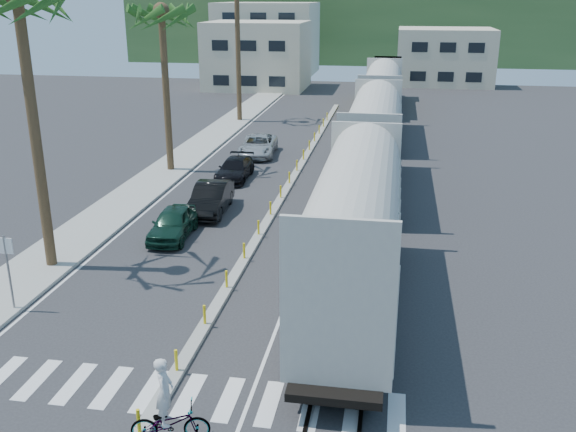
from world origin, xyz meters
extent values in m
plane|color=#28282B|center=(0.00, 0.00, 0.00)|extent=(140.00, 140.00, 0.00)
cube|color=gray|center=(-8.50, 25.00, 0.07)|extent=(3.00, 90.00, 0.15)
cube|color=black|center=(4.28, 28.00, 0.03)|extent=(0.12, 100.00, 0.06)
cube|color=black|center=(5.72, 28.00, 0.03)|extent=(0.12, 100.00, 0.06)
cube|color=gray|center=(0.00, 20.00, 0.07)|extent=(0.45, 60.00, 0.15)
cylinder|color=yellow|center=(0.00, -4.00, 0.50)|extent=(0.10, 0.10, 0.70)
cylinder|color=yellow|center=(0.00, -1.00, 0.50)|extent=(0.10, 0.10, 0.70)
cylinder|color=yellow|center=(0.00, 2.00, 0.50)|extent=(0.10, 0.10, 0.70)
cylinder|color=yellow|center=(0.00, 5.00, 0.50)|extent=(0.10, 0.10, 0.70)
cylinder|color=yellow|center=(0.00, 8.00, 0.50)|extent=(0.10, 0.10, 0.70)
cylinder|color=yellow|center=(0.00, 11.00, 0.50)|extent=(0.10, 0.10, 0.70)
cylinder|color=yellow|center=(0.00, 14.00, 0.50)|extent=(0.10, 0.10, 0.70)
cylinder|color=yellow|center=(0.00, 17.00, 0.50)|extent=(0.10, 0.10, 0.70)
cylinder|color=yellow|center=(0.00, 20.00, 0.50)|extent=(0.10, 0.10, 0.70)
cylinder|color=yellow|center=(0.00, 23.00, 0.50)|extent=(0.10, 0.10, 0.70)
cylinder|color=yellow|center=(0.00, 26.00, 0.50)|extent=(0.10, 0.10, 0.70)
cylinder|color=yellow|center=(0.00, 29.00, 0.50)|extent=(0.10, 0.10, 0.70)
cylinder|color=yellow|center=(0.00, 32.00, 0.50)|extent=(0.10, 0.10, 0.70)
cylinder|color=yellow|center=(0.00, 35.00, 0.50)|extent=(0.10, 0.10, 0.70)
cylinder|color=yellow|center=(0.00, 38.00, 0.50)|extent=(0.10, 0.10, 0.70)
cylinder|color=yellow|center=(0.00, 41.00, 0.50)|extent=(0.10, 0.10, 0.70)
cube|color=silver|center=(0.00, -2.00, 0.01)|extent=(14.00, 2.20, 0.01)
cube|color=silver|center=(-6.80, 25.00, 0.00)|extent=(0.12, 90.00, 0.01)
cube|color=silver|center=(2.50, 25.00, 0.00)|extent=(0.12, 90.00, 0.01)
cube|color=beige|center=(5.00, 4.07, 2.70)|extent=(3.00, 12.88, 3.40)
cylinder|color=beige|center=(5.00, 4.07, 4.40)|extent=(2.90, 12.58, 2.90)
cube|color=black|center=(5.00, 4.07, 0.50)|extent=(2.60, 12.88, 1.00)
cube|color=beige|center=(5.00, 19.07, 2.70)|extent=(3.00, 12.88, 3.40)
cylinder|color=beige|center=(5.00, 19.07, 4.40)|extent=(2.90, 12.58, 2.90)
cube|color=black|center=(5.00, 19.07, 0.50)|extent=(2.60, 12.88, 1.00)
cube|color=beige|center=(5.00, 34.07, 2.70)|extent=(3.00, 12.88, 3.40)
cylinder|color=beige|center=(5.00, 34.07, 4.40)|extent=(2.90, 12.58, 2.90)
cube|color=black|center=(5.00, 34.07, 0.50)|extent=(2.60, 12.88, 1.00)
cube|color=#4C4C4F|center=(5.00, 50.07, 1.05)|extent=(3.00, 17.00, 0.50)
cube|color=gold|center=(5.00, 49.07, 2.60)|extent=(2.70, 12.24, 2.60)
cube|color=gold|center=(5.00, 55.85, 2.90)|extent=(3.00, 3.74, 3.20)
cube|color=black|center=(5.00, 50.07, 0.45)|extent=(2.60, 13.60, 0.90)
cylinder|color=brown|center=(-8.00, 6.00, 5.50)|extent=(0.44, 0.44, 11.00)
cylinder|color=brown|center=(-8.30, 22.00, 5.00)|extent=(0.44, 0.44, 10.00)
sphere|color=#2A591B|center=(-8.30, 22.00, 10.15)|extent=(3.20, 3.20, 3.20)
cylinder|color=brown|center=(-8.00, 40.00, 6.00)|extent=(0.44, 0.44, 12.00)
cylinder|color=slate|center=(-7.30, 2.00, 1.50)|extent=(0.08, 0.08, 3.00)
cube|color=silver|center=(-7.30, 2.00, 2.60)|extent=(0.60, 0.04, 0.60)
cube|color=beige|center=(-11.00, 62.00, 4.00)|extent=(12.00, 10.00, 8.00)
cube|color=beige|center=(-13.00, 78.00, 5.00)|extent=(14.00, 12.00, 10.00)
cube|color=beige|center=(12.00, 70.00, 3.50)|extent=(12.00, 10.00, 7.00)
cube|color=#385628|center=(0.00, 100.00, 6.00)|extent=(80.00, 20.00, 12.00)
imported|color=#0F2F22|center=(-4.02, 10.27, 0.73)|extent=(2.14, 4.43, 1.45)
imported|color=black|center=(-3.29, 14.24, 0.79)|extent=(2.24, 4.99, 1.58)
imported|color=black|center=(-3.62, 20.79, 0.66)|extent=(1.97, 4.61, 1.32)
imported|color=#B6B9BC|center=(-3.52, 27.31, 0.73)|extent=(3.26, 5.64, 1.46)
imported|color=#9EA0A5|center=(0.87, -4.00, 0.54)|extent=(1.64, 2.39, 1.09)
imported|color=silver|center=(0.77, -4.00, 1.50)|extent=(0.89, 0.76, 1.89)
camera|label=1|loc=(6.23, -17.27, 11.09)|focal=40.00mm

